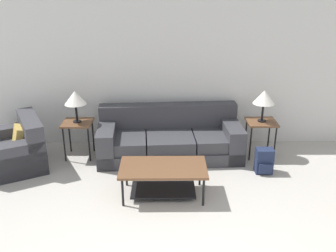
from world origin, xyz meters
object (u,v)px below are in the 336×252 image
(side_table_right, at_px, (261,125))
(table_lamp_right, at_px, (264,98))
(side_table_left, at_px, (78,126))
(backpack, at_px, (264,161))
(armchair, at_px, (16,150))
(coffee_table, at_px, (163,174))
(couch, at_px, (169,139))
(table_lamp_left, at_px, (75,98))

(side_table_right, xyz_separation_m, table_lamp_right, (0.00, 0.00, 0.49))
(side_table_left, distance_m, backpack, 3.08)
(side_table_right, distance_m, backpack, 0.71)
(armchair, distance_m, coffee_table, 2.53)
(side_table_left, distance_m, side_table_right, 3.07)
(coffee_table, bearing_deg, couch, 85.29)
(coffee_table, distance_m, side_table_left, 1.91)
(coffee_table, distance_m, backpack, 1.70)
(coffee_table, bearing_deg, table_lamp_left, 138.61)
(couch, bearing_deg, table_lamp_right, -1.10)
(coffee_table, relative_size, backpack, 2.99)
(table_lamp_right, height_order, backpack, table_lamp_right)
(side_table_left, bearing_deg, backpack, -11.59)
(armchair, relative_size, side_table_left, 2.16)
(side_table_left, bearing_deg, table_lamp_left, 108.43)
(table_lamp_left, xyz_separation_m, backpack, (3.00, -0.61, -0.84))
(table_lamp_left, distance_m, table_lamp_right, 3.07)
(table_lamp_left, bearing_deg, side_table_left, -71.57)
(side_table_left, height_order, backpack, side_table_left)
(side_table_right, distance_m, table_lamp_left, 3.11)
(armchair, height_order, side_table_left, armchair)
(couch, height_order, armchair, couch)
(side_table_right, relative_size, table_lamp_right, 1.18)
(coffee_table, xyz_separation_m, table_lamp_left, (-1.42, 1.26, 0.71))
(couch, relative_size, coffee_table, 2.04)
(couch, distance_m, table_lamp_left, 1.70)
(couch, xyz_separation_m, side_table_right, (1.54, -0.03, 0.26))
(table_lamp_right, distance_m, backpack, 1.05)
(coffee_table, xyz_separation_m, side_table_left, (-1.42, 1.26, 0.22))
(side_table_left, relative_size, side_table_right, 1.00)
(armchair, distance_m, table_lamp_left, 1.25)
(backpack, bearing_deg, side_table_left, 168.41)
(armchair, distance_m, side_table_left, 1.04)
(armchair, xyz_separation_m, table_lamp_left, (0.94, 0.36, 0.75))
(coffee_table, bearing_deg, side_table_right, 37.39)
(side_table_left, bearing_deg, side_table_right, 0.00)
(side_table_left, relative_size, table_lamp_right, 1.18)
(couch, distance_m, backpack, 1.60)
(couch, bearing_deg, side_table_left, -178.89)
(side_table_left, bearing_deg, couch, 1.11)
(armchair, height_order, table_lamp_left, table_lamp_left)
(table_lamp_left, height_order, table_lamp_right, same)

